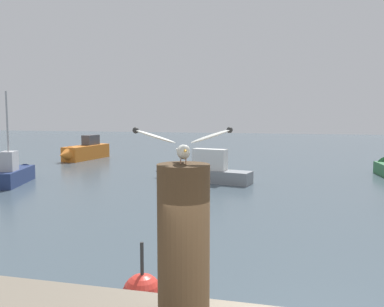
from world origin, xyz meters
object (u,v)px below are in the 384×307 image
seagull (183,145)px  boat_navy (16,173)px  mooring_post (184,244)px  boat_grey (199,171)px  channel_buoy (142,301)px  boat_orange (83,152)px

seagull → boat_navy: (-11.09, 12.72, -2.42)m
seagull → boat_navy: boat_navy is taller
mooring_post → boat_grey: bearing=102.3°
mooring_post → channel_buoy: (-1.25, 2.44, -1.71)m
boat_grey → boat_orange: bearing=145.6°
seagull → boat_grey: size_ratio=0.14×
boat_navy → boat_orange: boat_navy is taller
mooring_post → boat_grey: mooring_post is taller
boat_orange → boat_grey: 11.40m
boat_navy → channel_buoy: size_ratio=3.03×
seagull → channel_buoy: 3.65m
boat_navy → channel_buoy: (9.83, -10.28, 0.01)m
mooring_post → boat_orange: (-12.73, 21.69, -1.63)m
mooring_post → boat_navy: size_ratio=0.28×
boat_orange → boat_grey: (9.40, -6.45, -0.11)m
boat_orange → boat_grey: boat_orange is taller
boat_navy → boat_grey: bearing=18.0°
mooring_post → channel_buoy: 3.23m
seagull → boat_orange: 25.26m
boat_orange → seagull: bearing=-59.6°
boat_grey → channel_buoy: (2.07, -12.80, 0.03)m
mooring_post → boat_grey: 15.69m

